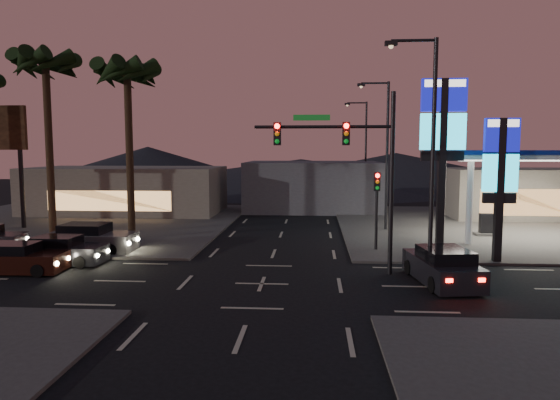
# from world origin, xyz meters

# --- Properties ---
(ground) EXTENTS (140.00, 140.00, 0.00)m
(ground) POSITION_xyz_m (0.00, 0.00, 0.00)
(ground) COLOR black
(ground) RESTS_ON ground
(corner_lot_ne) EXTENTS (24.00, 24.00, 0.12)m
(corner_lot_ne) POSITION_xyz_m (16.00, 16.00, 0.06)
(corner_lot_ne) COLOR #47443F
(corner_lot_ne) RESTS_ON ground
(corner_lot_nw) EXTENTS (24.00, 24.00, 0.12)m
(corner_lot_nw) POSITION_xyz_m (-16.00, 16.00, 0.06)
(corner_lot_nw) COLOR #47443F
(corner_lot_nw) RESTS_ON ground
(gas_station) EXTENTS (12.20, 8.20, 5.47)m
(gas_station) POSITION_xyz_m (16.00, 12.00, 5.08)
(gas_station) COLOR silver
(gas_station) RESTS_ON ground
(convenience_store) EXTENTS (10.00, 6.00, 4.00)m
(convenience_store) POSITION_xyz_m (18.00, 21.00, 2.00)
(convenience_store) COLOR #726B5B
(convenience_store) RESTS_ON ground
(pylon_sign_tall) EXTENTS (2.20, 0.35, 9.00)m
(pylon_sign_tall) POSITION_xyz_m (8.50, 5.50, 6.39)
(pylon_sign_tall) COLOR black
(pylon_sign_tall) RESTS_ON ground
(pylon_sign_short) EXTENTS (1.60, 0.35, 7.00)m
(pylon_sign_short) POSITION_xyz_m (11.00, 4.50, 4.66)
(pylon_sign_short) COLOR black
(pylon_sign_short) RESTS_ON ground
(traffic_signal_mast) EXTENTS (6.10, 0.39, 8.00)m
(traffic_signal_mast) POSITION_xyz_m (3.76, 1.99, 5.23)
(traffic_signal_mast) COLOR black
(traffic_signal_mast) RESTS_ON ground
(pedestal_signal) EXTENTS (0.32, 0.39, 4.30)m
(pedestal_signal) POSITION_xyz_m (5.50, 6.98, 2.92)
(pedestal_signal) COLOR black
(pedestal_signal) RESTS_ON ground
(streetlight_near) EXTENTS (2.14, 0.25, 10.00)m
(streetlight_near) POSITION_xyz_m (6.79, 1.00, 5.72)
(streetlight_near) COLOR black
(streetlight_near) RESTS_ON ground
(streetlight_mid) EXTENTS (2.14, 0.25, 10.00)m
(streetlight_mid) POSITION_xyz_m (6.79, 14.00, 5.72)
(streetlight_mid) COLOR black
(streetlight_mid) RESTS_ON ground
(streetlight_far) EXTENTS (2.14, 0.25, 10.00)m
(streetlight_far) POSITION_xyz_m (6.79, 28.00, 5.72)
(streetlight_far) COLOR black
(streetlight_far) RESTS_ON ground
(palm_a) EXTENTS (4.41, 4.41, 10.86)m
(palm_a) POSITION_xyz_m (-9.00, 9.50, 9.43)
(palm_a) COLOR black
(palm_a) RESTS_ON ground
(palm_b) EXTENTS (4.41, 4.41, 11.46)m
(palm_b) POSITION_xyz_m (-14.00, 9.50, 9.97)
(palm_b) COLOR black
(palm_b) RESTS_ON ground
(building_far_west) EXTENTS (16.00, 8.00, 4.00)m
(building_far_west) POSITION_xyz_m (-14.00, 22.00, 2.00)
(building_far_west) COLOR #726B5B
(building_far_west) RESTS_ON ground
(building_far_mid) EXTENTS (12.00, 9.00, 4.40)m
(building_far_mid) POSITION_xyz_m (2.00, 26.00, 2.20)
(building_far_mid) COLOR #4C4C51
(building_far_mid) RESTS_ON ground
(hill_left) EXTENTS (40.00, 40.00, 6.00)m
(hill_left) POSITION_xyz_m (-25.00, 60.00, 3.00)
(hill_left) COLOR black
(hill_left) RESTS_ON ground
(hill_right) EXTENTS (50.00, 50.00, 5.00)m
(hill_right) POSITION_xyz_m (15.00, 60.00, 2.50)
(hill_right) COLOR black
(hill_right) RESTS_ON ground
(hill_center) EXTENTS (60.00, 60.00, 4.00)m
(hill_center) POSITION_xyz_m (0.00, 60.00, 2.00)
(hill_center) COLOR black
(hill_center) RESTS_ON ground
(car_lane_a_front) EXTENTS (4.23, 1.90, 1.36)m
(car_lane_a_front) POSITION_xyz_m (-10.06, 2.95, 0.63)
(car_lane_a_front) COLOR black
(car_lane_a_front) RESTS_ON ground
(car_lane_a_mid) EXTENTS (4.16, 1.85, 1.34)m
(car_lane_a_mid) POSITION_xyz_m (-11.13, 1.13, 0.62)
(car_lane_a_mid) COLOR black
(car_lane_a_mid) RESTS_ON ground
(car_lane_b_front) EXTENTS (4.82, 2.09, 1.56)m
(car_lane_b_front) POSITION_xyz_m (-9.88, 5.66, 0.72)
(car_lane_b_front) COLOR slate
(car_lane_b_front) RESTS_ON ground
(suv_station) EXTENTS (2.49, 4.74, 1.51)m
(suv_station) POSITION_xyz_m (7.43, 0.58, 0.70)
(suv_station) COLOR black
(suv_station) RESTS_ON ground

